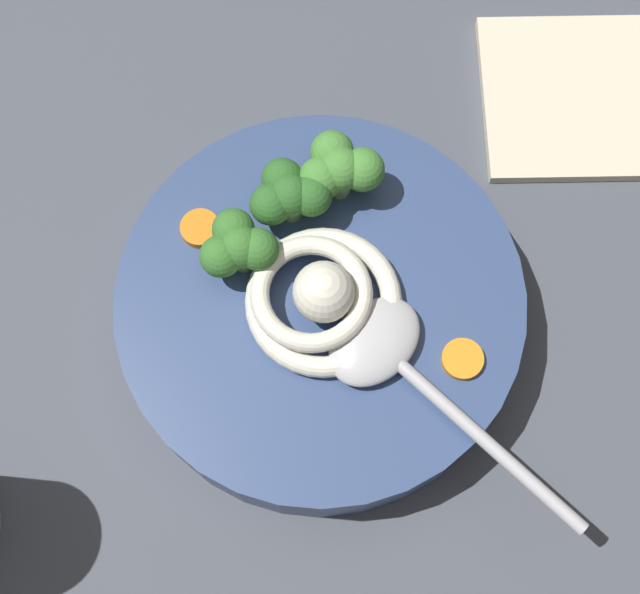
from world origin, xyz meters
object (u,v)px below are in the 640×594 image
at_px(folded_napkin, 570,97).
at_px(soup_bowl, 320,310).
at_px(noodle_pile, 320,297).
at_px(soup_spoon, 393,358).

bearing_deg(folded_napkin, soup_bowl, 20.17).
xyz_separation_m(noodle_pile, folded_napkin, (-0.23, -0.09, -0.06)).
bearing_deg(soup_bowl, folded_napkin, -159.83).
height_order(noodle_pile, folded_napkin, noodle_pile).
distance_m(soup_bowl, noodle_pile, 0.04).
bearing_deg(soup_bowl, soup_spoon, 113.45).
relative_size(noodle_pile, folded_napkin, 0.79).
bearing_deg(soup_spoon, soup_bowl, -180.00).
height_order(soup_spoon, folded_napkin, soup_spoon).
distance_m(noodle_pile, soup_spoon, 0.05).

